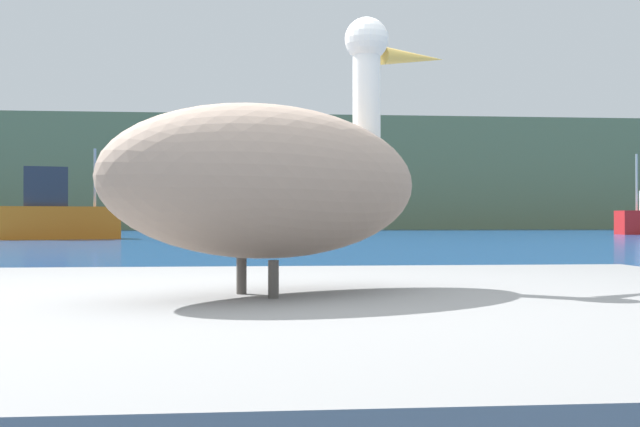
{
  "coord_description": "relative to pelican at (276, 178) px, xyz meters",
  "views": [
    {
      "loc": [
        0.09,
        -2.12,
        0.93
      ],
      "look_at": [
        1.65,
        14.98,
        1.04
      ],
      "focal_mm": 43.05,
      "sensor_mm": 36.0,
      "label": 1
    }
  ],
  "objects": [
    {
      "name": "pelican",
      "position": [
        0.0,
        0.0,
        0.0
      ],
      "size": [
        1.21,
        0.98,
        0.87
      ],
      "rotation": [
        0.0,
        0.0,
        0.6
      ],
      "color": "gray",
      "rests_on": "pier_dock"
    },
    {
      "name": "pier_dock",
      "position": [
        -0.01,
        -0.01,
        -0.69
      ],
      "size": [
        3.48,
        2.7,
        0.7
      ],
      "primitive_type": "cube",
      "color": "gray",
      "rests_on": "ground"
    },
    {
      "name": "hillside_backdrop",
      "position": [
        -0.17,
        65.24,
        3.69
      ],
      "size": [
        140.0,
        10.06,
        9.47
      ],
      "primitive_type": "cube",
      "color": "#6B7A51",
      "rests_on": "ground"
    },
    {
      "name": "fishing_boat_orange",
      "position": [
        -8.75,
        32.78,
        0.06
      ],
      "size": [
        5.62,
        3.12,
        4.1
      ],
      "rotation": [
        0.0,
        0.0,
        0.27
      ],
      "color": "orange",
      "rests_on": "ground"
    }
  ]
}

